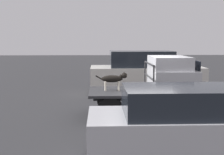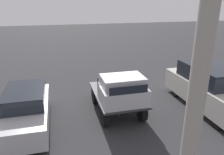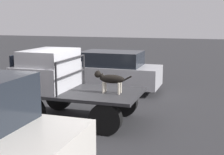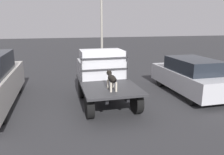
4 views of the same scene
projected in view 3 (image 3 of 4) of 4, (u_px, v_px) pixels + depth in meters
name	position (u px, v px, depth m)	size (l,w,h in m)	color
ground_plane	(80.00, 120.00, 8.90)	(80.00, 80.00, 0.00)	#2D2D30
flatbed_truck	(79.00, 100.00, 8.79)	(3.47, 1.97, 0.88)	black
truck_cab	(48.00, 70.00, 8.93)	(1.39, 1.85, 1.12)	#B7B7BC
truck_headboard	(71.00, 69.00, 8.70)	(0.04, 1.85, 0.91)	#2D2D30
dog	(109.00, 79.00, 8.36)	(1.08, 0.24, 0.63)	beige
parked_sedan	(108.00, 71.00, 12.50)	(4.21, 1.70, 1.59)	black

